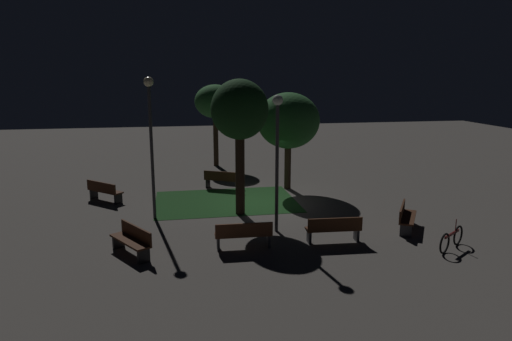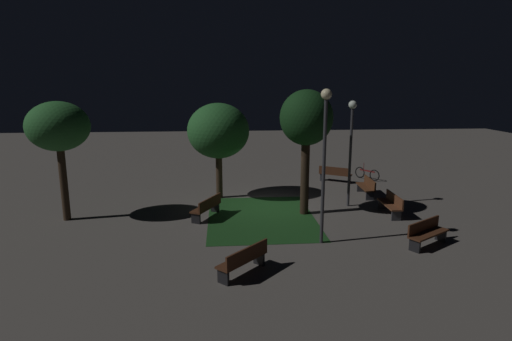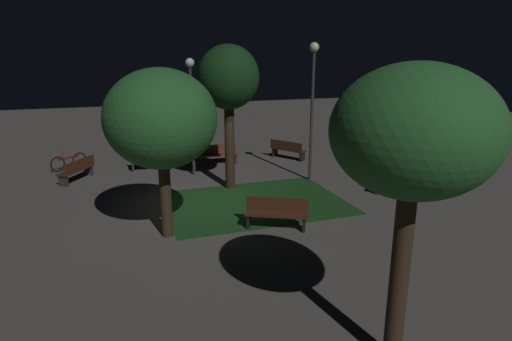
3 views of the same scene
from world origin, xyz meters
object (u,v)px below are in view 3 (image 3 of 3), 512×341
(bench_near_trees, at_px, (288,149))
(tree_lawn_side, at_px, (229,80))
(bench_path_side, at_px, (152,159))
(bench_corner, at_px, (402,183))
(bench_lawn_edge, at_px, (277,212))
(tree_right_canopy, at_px, (414,135))
(bench_front_right, at_px, (77,169))
(lamp_post_near_wall, at_px, (191,98))
(bench_by_lamp, at_px, (218,154))
(bicycle, at_px, (69,162))
(tree_tall_center, at_px, (161,120))
(lamp_post_plaza_west, at_px, (313,91))

(bench_near_trees, xyz_separation_m, tree_lawn_side, (3.84, 3.50, 3.52))
(bench_path_side, distance_m, bench_corner, 10.36)
(bench_lawn_edge, height_order, tree_right_canopy, tree_right_canopy)
(bench_front_right, height_order, lamp_post_near_wall, lamp_post_near_wall)
(tree_lawn_side, relative_size, lamp_post_near_wall, 1.11)
(bench_path_side, bearing_deg, tree_right_canopy, 100.68)
(bench_by_lamp, relative_size, tree_right_canopy, 0.38)
(bench_by_lamp, height_order, bench_front_right, same)
(bench_corner, height_order, bench_near_trees, same)
(bicycle, bearing_deg, tree_tall_center, 110.35)
(bench_front_right, xyz_separation_m, tree_lawn_side, (-5.49, 2.85, 3.52))
(bench_near_trees, bearing_deg, bench_front_right, 3.95)
(tree_right_canopy, bearing_deg, bench_front_right, -66.57)
(bench_by_lamp, height_order, tree_right_canopy, tree_right_canopy)
(bench_near_trees, distance_m, lamp_post_near_wall, 5.66)
(bicycle, bearing_deg, bench_near_trees, 172.01)
(bench_lawn_edge, distance_m, lamp_post_plaza_west, 5.93)
(bench_lawn_edge, bearing_deg, bench_near_trees, -115.33)
(bench_corner, relative_size, tree_tall_center, 0.36)
(bench_front_right, bearing_deg, lamp_post_plaza_west, 161.79)
(bench_front_right, distance_m, lamp_post_near_wall, 5.33)
(bench_path_side, height_order, lamp_post_near_wall, lamp_post_near_wall)
(bench_corner, bearing_deg, bench_by_lamp, -52.01)
(bench_by_lamp, height_order, tree_lawn_side, tree_lawn_side)
(lamp_post_near_wall, height_order, bicycle, lamp_post_near_wall)
(bench_path_side, height_order, bicycle, bicycle)
(bench_front_right, distance_m, bench_lawn_edge, 9.01)
(bench_lawn_edge, relative_size, bicycle, 1.29)
(bench_by_lamp, bearing_deg, bicycle, -10.85)
(tree_right_canopy, xyz_separation_m, lamp_post_near_wall, (0.95, -12.04, -0.57))
(bench_lawn_edge, distance_m, tree_tall_center, 4.16)
(tree_tall_center, bearing_deg, bench_front_right, -67.59)
(bench_corner, bearing_deg, bicycle, -33.97)
(bench_front_right, height_order, tree_right_canopy, tree_right_canopy)
(bench_path_side, distance_m, bench_front_right, 3.06)
(bench_lawn_edge, height_order, bicycle, bicycle)
(bench_near_trees, bearing_deg, bench_lawn_edge, 64.67)
(tree_tall_center, bearing_deg, bench_near_trees, -133.11)
(bench_corner, distance_m, tree_lawn_side, 7.15)
(bench_path_side, height_order, tree_tall_center, tree_tall_center)
(tree_tall_center, bearing_deg, bench_path_side, -92.24)
(bench_by_lamp, relative_size, bench_lawn_edge, 1.00)
(bench_by_lamp, distance_m, bench_front_right, 5.98)
(bench_by_lamp, bearing_deg, lamp_post_plaza_west, 127.86)
(tree_tall_center, height_order, tree_lawn_side, tree_lawn_side)
(tree_tall_center, bearing_deg, lamp_post_plaza_west, -149.68)
(tree_tall_center, relative_size, bicycle, 3.23)
(lamp_post_near_wall, bearing_deg, bench_path_side, -42.01)
(bench_path_side, xyz_separation_m, bench_near_trees, (-6.38, 0.15, 0.00))
(lamp_post_near_wall, bearing_deg, tree_right_canopy, 94.53)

